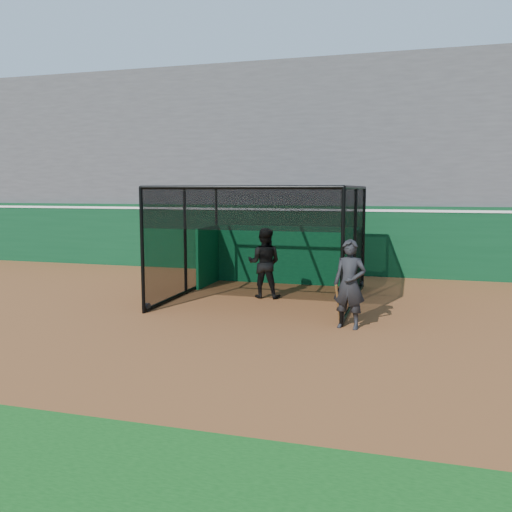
# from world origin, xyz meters

# --- Properties ---
(ground) EXTENTS (120.00, 120.00, 0.00)m
(ground) POSITION_xyz_m (0.00, 0.00, 0.00)
(ground) COLOR brown
(ground) RESTS_ON ground
(outfield_wall) EXTENTS (50.00, 0.50, 2.50)m
(outfield_wall) POSITION_xyz_m (0.00, 8.50, 1.29)
(outfield_wall) COLOR #0A3B1D
(outfield_wall) RESTS_ON ground
(grandstand) EXTENTS (50.00, 7.85, 8.95)m
(grandstand) POSITION_xyz_m (0.00, 12.27, 4.48)
(grandstand) COLOR #4C4C4F
(grandstand) RESTS_ON ground
(batting_cage) EXTENTS (5.03, 5.39, 3.14)m
(batting_cage) POSITION_xyz_m (0.84, 3.50, 1.57)
(batting_cage) COLOR black
(batting_cage) RESTS_ON ground
(batter) EXTENTS (1.01, 0.81, 2.00)m
(batter) POSITION_xyz_m (0.76, 3.60, 1.00)
(batter) COLOR black
(batter) RESTS_ON ground
(on_deck_player) EXTENTS (0.79, 0.59, 2.00)m
(on_deck_player) POSITION_xyz_m (3.49, 0.79, 1.00)
(on_deck_player) COLOR black
(on_deck_player) RESTS_ON ground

